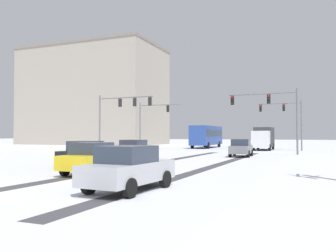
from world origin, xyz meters
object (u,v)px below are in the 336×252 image
object	(u,v)px
car_black_third	(86,153)
office_building_far_left_block	(94,97)
traffic_signal_far_right	(286,115)
car_yellow_cab_fourth	(93,158)
traffic_signal_near_left	(120,109)
car_red_second	(134,150)
car_silver_fifth	(129,168)
car_grey_lead	(241,148)
box_truck_delivery	(263,138)
bus_oncoming	(207,135)
traffic_signal_far_left	(151,117)
traffic_signal_near_right	(272,108)

from	to	relation	value
car_black_third	office_building_far_left_block	xyz separation A→B (m)	(-30.92, 45.71, 9.58)
traffic_signal_far_right	car_yellow_cab_fourth	distance (m)	33.56
traffic_signal_near_left	car_black_third	size ratio (longest dim) A/B	1.66
car_red_second	car_silver_fifth	bearing A→B (deg)	-62.60
car_grey_lead	car_yellow_cab_fourth	distance (m)	18.01
traffic_signal_near_left	traffic_signal_far_right	xyz separation A→B (m)	(16.40, 14.01, -0.20)
car_red_second	box_truck_delivery	xyz separation A→B (m)	(7.18, 22.93, 0.82)
car_silver_fifth	office_building_far_left_block	distance (m)	66.52
car_silver_fifth	box_truck_delivery	bearing A→B (deg)	90.16
car_black_third	bus_oncoming	size ratio (longest dim) A/B	0.37
traffic_signal_far_left	traffic_signal_near_left	size ratio (longest dim) A/B	0.95
traffic_signal_near_right	car_yellow_cab_fourth	world-z (taller)	traffic_signal_near_right
car_grey_lead	car_silver_fifth	size ratio (longest dim) A/B	1.00
car_grey_lead	car_yellow_cab_fourth	bearing A→B (deg)	-103.59
traffic_signal_near_right	bus_oncoming	bearing A→B (deg)	123.93
office_building_far_left_block	bus_oncoming	bearing A→B (deg)	-21.38
car_red_second	box_truck_delivery	world-z (taller)	box_truck_delivery
car_yellow_cab_fourth	bus_oncoming	distance (m)	38.48
traffic_signal_far_left	office_building_far_left_block	size ratio (longest dim) A/B	0.22
car_yellow_cab_fourth	traffic_signal_far_right	bearing A→B (deg)	77.58
traffic_signal_far_left	car_silver_fifth	size ratio (longest dim) A/B	1.55
traffic_signal_near_right	traffic_signal_far_right	xyz separation A→B (m)	(0.48, 11.93, -0.06)
traffic_signal_near_left	car_yellow_cab_fourth	xyz separation A→B (m)	(9.22, -18.55, -4.00)
box_truck_delivery	car_silver_fifth	bearing A→B (deg)	-89.84
traffic_signal_near_left	bus_oncoming	distance (m)	20.21
traffic_signal_far_left	office_building_far_left_block	distance (m)	32.11
traffic_signal_far_right	car_silver_fifth	bearing A→B (deg)	-94.39
car_red_second	car_silver_fifth	size ratio (longest dim) A/B	0.98
traffic_signal_near_right	traffic_signal_near_left	xyz separation A→B (m)	(-15.92, -2.08, 0.14)
car_red_second	bus_oncoming	xyz separation A→B (m)	(-2.15, 28.14, 1.18)
traffic_signal_far_left	box_truck_delivery	xyz separation A→B (m)	(14.52, 4.29, -2.80)
traffic_signal_near_right	traffic_signal_far_left	distance (m)	18.75
office_building_far_left_block	car_yellow_cab_fourth	bearing A→B (deg)	-55.50
car_black_third	car_yellow_cab_fourth	world-z (taller)	same
traffic_signal_near_left	office_building_far_left_block	world-z (taller)	office_building_far_left_block
car_black_third	car_yellow_cab_fourth	bearing A→B (deg)	-50.58
traffic_signal_near_left	bus_oncoming	bearing A→B (deg)	78.04
traffic_signal_near_right	box_truck_delivery	size ratio (longest dim) A/B	0.90
traffic_signal_far_right	car_yellow_cab_fourth	xyz separation A→B (m)	(-7.17, -32.57, -3.80)
traffic_signal_near_right	traffic_signal_far_left	size ratio (longest dim) A/B	1.03
traffic_signal_near_right	box_truck_delivery	world-z (taller)	traffic_signal_near_right
car_red_second	traffic_signal_far_left	bearing A→B (deg)	111.49
car_grey_lead	car_silver_fifth	bearing A→B (deg)	-89.67
car_grey_lead	traffic_signal_near_right	bearing A→B (deg)	51.73
car_yellow_cab_fourth	box_truck_delivery	size ratio (longest dim) A/B	0.56
traffic_signal_near_left	box_truck_delivery	bearing A→B (deg)	46.83
box_truck_delivery	traffic_signal_near_left	bearing A→B (deg)	-133.17
bus_oncoming	box_truck_delivery	xyz separation A→B (m)	(9.33, -5.21, -0.36)
traffic_signal_far_left	traffic_signal_far_right	bearing A→B (deg)	12.73
car_black_third	traffic_signal_far_left	bearing A→B (deg)	106.14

